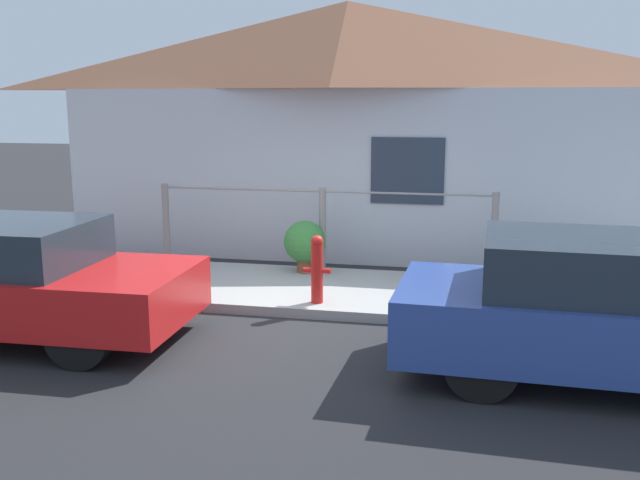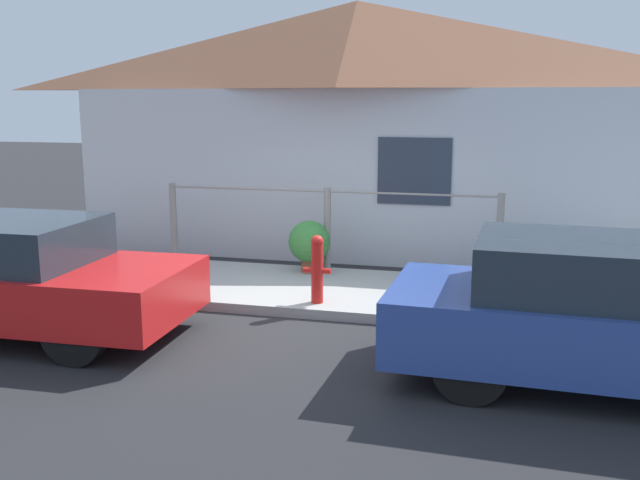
# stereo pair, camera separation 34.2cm
# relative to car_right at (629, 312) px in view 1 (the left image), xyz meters

# --- Properties ---
(ground_plane) EXTENTS (60.00, 60.00, 0.00)m
(ground_plane) POSITION_rel_car_right_xyz_m (-3.49, 1.27, -0.68)
(ground_plane) COLOR #262628
(sidewalk) EXTENTS (24.00, 2.14, 0.12)m
(sidewalk) POSITION_rel_car_right_xyz_m (-3.49, 2.34, -0.62)
(sidewalk) COLOR #9E9E99
(sidewalk) RESTS_ON ground_plane
(house) EXTENTS (9.35, 2.23, 4.11)m
(house) POSITION_rel_car_right_xyz_m (-3.49, 5.17, 2.54)
(house) COLOR silver
(house) RESTS_ON ground_plane
(fence) EXTENTS (4.90, 0.10, 1.19)m
(fence) POSITION_rel_car_right_xyz_m (-3.49, 3.26, 0.10)
(fence) COLOR gray
(fence) RESTS_ON sidewalk
(car_right) EXTENTS (4.25, 1.79, 1.34)m
(car_right) POSITION_rel_car_right_xyz_m (0.00, 0.00, 0.00)
(car_right) COLOR #2D4793
(car_right) RESTS_ON ground_plane
(fire_hydrant) EXTENTS (0.34, 0.15, 0.83)m
(fire_hydrant) POSITION_rel_car_right_xyz_m (-3.20, 1.58, -0.12)
(fire_hydrant) COLOR red
(fire_hydrant) RESTS_ON sidewalk
(potted_plant_near_hydrant) EXTENTS (0.60, 0.60, 0.74)m
(potted_plant_near_hydrant) POSITION_rel_car_right_xyz_m (-3.71, 3.07, -0.13)
(potted_plant_near_hydrant) COLOR brown
(potted_plant_near_hydrant) RESTS_ON sidewalk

